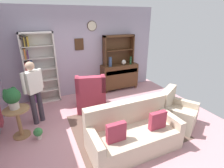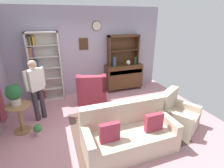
{
  "view_description": "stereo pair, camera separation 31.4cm",
  "coord_description": "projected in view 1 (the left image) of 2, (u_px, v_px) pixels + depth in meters",
  "views": [
    {
      "loc": [
        -1.51,
        -3.34,
        2.48
      ],
      "look_at": [
        0.1,
        0.2,
        0.95
      ],
      "focal_mm": 27.39,
      "sensor_mm": 36.0,
      "label": 1
    },
    {
      "loc": [
        -1.22,
        -3.45,
        2.48
      ],
      "look_at": [
        0.1,
        0.2,
        0.95
      ],
      "focal_mm": 27.39,
      "sensor_mm": 36.0,
      "label": 2
    }
  ],
  "objects": [
    {
      "name": "ground_plane",
      "position": [
        112.0,
        122.0,
        4.32
      ],
      "size": [
        5.4,
        4.6,
        0.02
      ],
      "primitive_type": "cube",
      "color": "#C68C93"
    },
    {
      "name": "wall_back",
      "position": [
        85.0,
        52.0,
        5.6
      ],
      "size": [
        5.0,
        0.09,
        2.8
      ],
      "color": "#A399AD",
      "rests_on": "ground_plane"
    },
    {
      "name": "area_rug",
      "position": [
        124.0,
        126.0,
        4.14
      ],
      "size": [
        2.39,
        2.05,
        0.01
      ],
      "primitive_type": "cube",
      "color": "brown",
      "rests_on": "ground_plane"
    },
    {
      "name": "bookshelf",
      "position": [
        38.0,
        70.0,
        5.01
      ],
      "size": [
        0.9,
        0.3,
        2.1
      ],
      "color": "silver",
      "rests_on": "ground_plane"
    },
    {
      "name": "sideboard",
      "position": [
        119.0,
        76.0,
        6.15
      ],
      "size": [
        1.3,
        0.45,
        0.92
      ],
      "color": "#4C2D19",
      "rests_on": "ground_plane"
    },
    {
      "name": "sideboard_hutch",
      "position": [
        118.0,
        46.0,
        5.85
      ],
      "size": [
        1.1,
        0.26,
        1.0
      ],
      "color": "#4C2D19",
      "rests_on": "sideboard"
    },
    {
      "name": "vase_tall",
      "position": [
        110.0,
        62.0,
        5.72
      ],
      "size": [
        0.11,
        0.11,
        0.32
      ],
      "primitive_type": "cylinder",
      "color": "#33476B",
      "rests_on": "sideboard"
    },
    {
      "name": "vase_round",
      "position": [
        124.0,
        62.0,
        5.96
      ],
      "size": [
        0.15,
        0.15,
        0.17
      ],
      "primitive_type": "ellipsoid",
      "color": "beige",
      "rests_on": "sideboard"
    },
    {
      "name": "bottle_wine",
      "position": [
        131.0,
        60.0,
        6.02
      ],
      "size": [
        0.07,
        0.07,
        0.27
      ],
      "primitive_type": "cylinder",
      "color": "#194223",
      "rests_on": "sideboard"
    },
    {
      "name": "couch_floral",
      "position": [
        132.0,
        133.0,
        3.41
      ],
      "size": [
        1.8,
        0.85,
        0.9
      ],
      "color": "beige",
      "rests_on": "ground_plane"
    },
    {
      "name": "armchair_floral",
      "position": [
        176.0,
        113.0,
        4.15
      ],
      "size": [
        1.04,
        1.05,
        0.88
      ],
      "color": "beige",
      "rests_on": "ground_plane"
    },
    {
      "name": "wingback_chair",
      "position": [
        91.0,
        97.0,
        4.81
      ],
      "size": [
        0.96,
        0.97,
        1.05
      ],
      "color": "#A33347",
      "rests_on": "ground_plane"
    },
    {
      "name": "plant_stand",
      "position": [
        18.0,
        120.0,
        3.68
      ],
      "size": [
        0.52,
        0.52,
        0.68
      ],
      "color": "#997047",
      "rests_on": "ground_plane"
    },
    {
      "name": "potted_plant_large",
      "position": [
        12.0,
        97.0,
        3.51
      ],
      "size": [
        0.33,
        0.33,
        0.46
      ],
      "color": "beige",
      "rests_on": "plant_stand"
    },
    {
      "name": "potted_plant_small",
      "position": [
        38.0,
        133.0,
        3.68
      ],
      "size": [
        0.19,
        0.19,
        0.26
      ],
      "color": "beige",
      "rests_on": "ground_plane"
    },
    {
      "name": "person_reading",
      "position": [
        34.0,
        89.0,
        4.01
      ],
      "size": [
        0.48,
        0.35,
        1.56
      ],
      "color": "#38333D",
      "rests_on": "ground_plane"
    },
    {
      "name": "coffee_table",
      "position": [
        122.0,
        107.0,
        4.3
      ],
      "size": [
        0.8,
        0.5,
        0.42
      ],
      "color": "#4C2D19",
      "rests_on": "ground_plane"
    },
    {
      "name": "book_stack",
      "position": [
        129.0,
        105.0,
        4.24
      ],
      "size": [
        0.19,
        0.15,
        0.05
      ],
      "color": "#284C8C",
      "rests_on": "coffee_table"
    }
  ]
}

